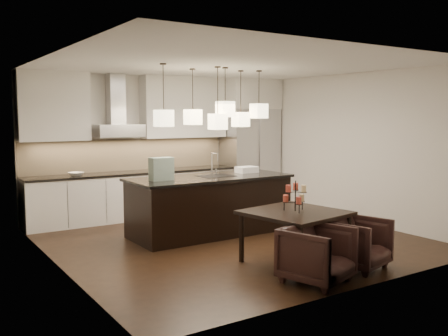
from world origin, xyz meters
TOP-DOWN VIEW (x-y plane):
  - floor at (0.00, 0.00)m, footprint 5.50×5.50m
  - ceiling at (0.00, 0.00)m, footprint 5.50×5.50m
  - wall_back at (0.00, 2.76)m, footprint 5.50×0.02m
  - wall_front at (0.00, -2.76)m, footprint 5.50×0.02m
  - wall_left at (-2.76, 0.00)m, footprint 0.02×5.50m
  - wall_right at (2.76, 0.00)m, footprint 0.02×5.50m
  - refrigerator at (2.10, 2.38)m, footprint 1.20×0.72m
  - fridge_panel at (2.10, 2.38)m, footprint 1.26×0.72m
  - lower_cabinets at (-0.62, 2.43)m, footprint 4.21×0.62m
  - countertop at (-0.62, 2.43)m, footprint 4.21×0.66m
  - backsplash at (-0.62, 2.73)m, footprint 4.21×0.02m
  - upper_cab_left at (-2.10, 2.57)m, footprint 1.25×0.35m
  - upper_cab_right at (0.55, 2.57)m, footprint 1.85×0.35m
  - hood_canopy at (-0.93, 2.48)m, footprint 0.90×0.52m
  - hood_chimney at (-0.93, 2.59)m, footprint 0.30×0.28m
  - fruit_bowl at (-1.79, 2.38)m, footprint 0.33×0.33m
  - island_body at (-0.08, 0.52)m, footprint 2.68×1.10m
  - island_top at (-0.08, 0.52)m, footprint 2.77×1.18m
  - faucet at (0.03, 0.63)m, footprint 0.11×0.26m
  - tote_bag at (-0.99, 0.49)m, footprint 0.37×0.20m
  - food_container at (0.77, 0.63)m, footprint 0.37×0.26m
  - dining_table at (0.02, -1.55)m, footprint 1.36×1.36m
  - candelabra at (0.02, -1.55)m, footprint 0.39×0.39m
  - candle_a at (0.15, -1.53)m, footprint 0.08×0.08m
  - candle_b at (-0.07, -1.45)m, footprint 0.08×0.08m
  - candle_c at (-0.03, -1.67)m, footprint 0.08×0.08m
  - candle_d at (0.11, -1.45)m, footprint 0.08×0.08m
  - candle_e at (-0.11, -1.55)m, footprint 0.08×0.08m
  - candle_f at (0.06, -1.67)m, footprint 0.08×0.08m
  - armchair_left at (-0.30, -2.32)m, footprint 0.92×0.94m
  - armchair_right at (0.54, -2.19)m, footprint 0.88×0.89m
  - pendant_a at (-1.00, 0.37)m, footprint 0.24×0.24m
  - pendant_b at (-0.21, 0.87)m, footprint 0.24×0.24m
  - pendant_c at (0.14, 0.38)m, footprint 0.24×0.24m
  - pendant_d at (0.68, 0.71)m, footprint 0.24×0.24m
  - pendant_e at (0.96, 0.54)m, footprint 0.24×0.24m
  - pendant_f at (-0.04, 0.32)m, footprint 0.24×0.24m

SIDE VIEW (x-z plane):
  - floor at x=0.00m, z-range -0.02..0.00m
  - armchair_right at x=0.54m, z-range 0.00..0.67m
  - armchair_left at x=-0.30m, z-range 0.00..0.69m
  - dining_table at x=0.02m, z-range 0.00..0.71m
  - lower_cabinets at x=-0.62m, z-range 0.00..0.88m
  - island_body at x=-0.08m, z-range 0.00..0.94m
  - candle_a at x=0.15m, z-range 0.84..0.93m
  - candle_b at x=-0.07m, z-range 0.84..0.93m
  - candle_c at x=-0.03m, z-range 0.84..0.93m
  - countertop at x=-0.62m, z-range 0.88..0.92m
  - candelabra at x=0.02m, z-range 0.71..1.13m
  - fruit_bowl at x=-1.79m, z-range 0.92..0.98m
  - island_top at x=-0.08m, z-range 0.94..0.98m
  - candle_d at x=0.11m, z-range 0.99..1.08m
  - candle_e at x=-0.11m, z-range 0.99..1.08m
  - candle_f at x=0.06m, z-range 0.99..1.08m
  - food_container at x=0.77m, z-range 0.98..1.09m
  - refrigerator at x=2.10m, z-range 0.00..2.15m
  - tote_bag at x=-0.99m, z-range 0.98..1.35m
  - faucet at x=0.03m, z-range 0.98..1.39m
  - backsplash at x=-0.62m, z-range 0.92..1.55m
  - wall_back at x=0.00m, z-range 0.00..2.80m
  - wall_front at x=0.00m, z-range 0.00..2.80m
  - wall_left at x=-2.76m, z-range 0.00..2.80m
  - wall_right at x=2.76m, z-range 0.00..2.80m
  - hood_canopy at x=-0.93m, z-range 1.60..1.84m
  - pendant_f at x=-0.04m, z-range 1.78..2.04m
  - pendant_d at x=0.68m, z-range 1.81..2.07m
  - pendant_a at x=-1.00m, z-range 1.83..2.09m
  - pendant_b at x=-0.21m, z-range 1.85..2.11m
  - pendant_e at x=0.96m, z-range 1.96..2.22m
  - pendant_c at x=0.14m, z-range 1.98..2.24m
  - upper_cab_left at x=-2.10m, z-range 1.55..2.80m
  - upper_cab_right at x=0.55m, z-range 1.55..2.80m
  - hood_chimney at x=-0.93m, z-range 1.84..2.80m
  - fridge_panel at x=2.10m, z-range 2.15..2.80m
  - ceiling at x=0.00m, z-range 2.80..2.82m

